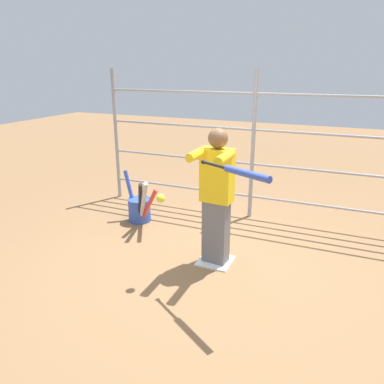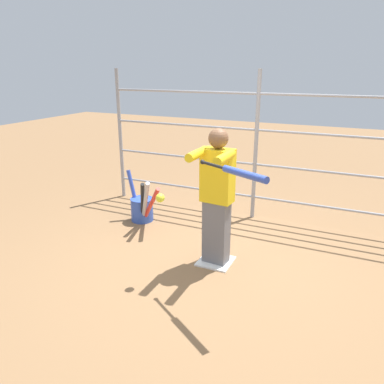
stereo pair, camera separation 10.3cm
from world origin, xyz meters
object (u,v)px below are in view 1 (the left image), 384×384
(baseball_bat_swinging, at_px, (241,172))
(bat_bucket, at_px, (140,208))
(softball_in_flight, at_px, (161,198))
(batter, at_px, (216,194))

(baseball_bat_swinging, xyz_separation_m, bat_bucket, (1.97, -1.45, -1.16))
(softball_in_flight, bearing_deg, batter, -127.60)
(batter, bearing_deg, softball_in_flight, 52.40)
(batter, distance_m, softball_in_flight, 0.70)
(softball_in_flight, distance_m, bat_bucket, 1.82)
(baseball_bat_swinging, distance_m, bat_bucket, 2.71)
(baseball_bat_swinging, height_order, bat_bucket, baseball_bat_swinging)
(baseball_bat_swinging, relative_size, softball_in_flight, 8.55)
(softball_in_flight, relative_size, bat_bucket, 0.11)
(baseball_bat_swinging, bearing_deg, bat_bucket, -36.43)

